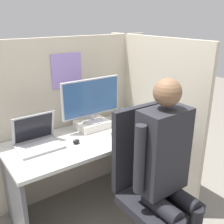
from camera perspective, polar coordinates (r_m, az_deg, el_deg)
The scene contains 12 objects.
cubicle_panel_back at distance 2.55m, azimuth -9.82°, elevation -1.61°, with size 1.86×0.05×1.54m.
cubicle_panel_right at distance 2.61m, azimuth 8.32°, elevation -1.07°, with size 0.04×1.28×1.54m.
desk at distance 2.37m, azimuth -5.70°, elevation -9.52°, with size 1.36×0.65×0.72m.
paper_box at distance 2.47m, azimuth -4.32°, elevation -2.69°, with size 0.29×0.23×0.07m.
monitor at distance 2.38m, azimuth -4.51°, elevation 2.73°, with size 0.58×0.21×0.40m.
laptop at distance 2.19m, azimuth -15.86°, elevation -6.06°, with size 0.35×0.26×0.27m.
mouse at distance 2.19m, azimuth -7.81°, elevation -6.39°, with size 0.06×0.04×0.04m.
stapler at distance 2.53m, azimuth 6.63°, elevation -2.33°, with size 0.05×0.12×0.06m.
carrot_toy at distance 2.25m, azimuth 0.85°, elevation -5.28°, with size 0.04×0.11×0.04m.
office_chair at distance 2.03m, azimuth 8.03°, elevation -14.88°, with size 0.52×0.56×1.10m.
person at distance 1.81m, azimuth 11.92°, elevation -11.11°, with size 0.48×0.40×1.36m.
coffee_mug at distance 2.66m, azimuth 2.84°, elevation -0.48°, with size 0.08×0.08×0.11m.
Camera 1 is at (-1.00, -1.48, 1.71)m, focal length 42.00 mm.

